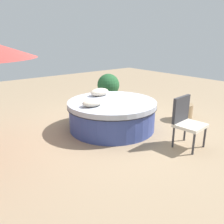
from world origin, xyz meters
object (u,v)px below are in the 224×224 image
side_table (183,112)px  round_bed (112,114)px  throw_pillow_1 (93,103)px  planter (108,88)px  throw_pillow_0 (100,92)px  patio_chair (186,119)px

side_table → round_bed: bearing=158.8°
throw_pillow_1 → round_bed: bearing=5.0°
round_bed → planter: size_ratio=2.09×
throw_pillow_0 → patio_chair: 2.27m
throw_pillow_0 → side_table: size_ratio=1.06×
round_bed → throw_pillow_1: bearing=-175.0°
planter → round_bed: bearing=-125.7°
round_bed → throw_pillow_0: size_ratio=4.09×
throw_pillow_0 → throw_pillow_1: throw_pillow_0 is taller
planter → side_table: 2.42m
patio_chair → round_bed: bearing=-77.3°
patio_chair → planter: size_ratio=1.00×
throw_pillow_1 → planter: 2.40m
planter → side_table: (0.65, -2.30, -0.33)m
round_bed → throw_pillow_1: 0.70m
planter → throw_pillow_0: bearing=-136.7°
round_bed → side_table: 1.94m
throw_pillow_0 → patio_chair: size_ratio=0.51×
throw_pillow_1 → patio_chair: bearing=-55.3°
planter → side_table: planter is taller
throw_pillow_0 → planter: size_ratio=0.51×
throw_pillow_0 → planter: bearing=43.3°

